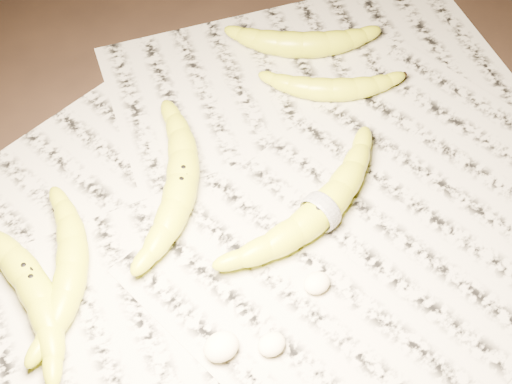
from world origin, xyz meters
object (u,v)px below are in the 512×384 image
banana_upper_a (332,88)px  banana_center (182,181)px  banana_left_b (71,268)px  banana_taped (321,210)px  banana_upper_b (303,43)px  banana_left_a (28,278)px

banana_upper_a → banana_center: bearing=-139.6°
banana_left_b → banana_center: (0.16, 0.04, 0.00)m
banana_left_b → banana_upper_a: 0.42m
banana_taped → banana_upper_b: size_ratio=1.29×
banana_left_a → banana_taped: banana_taped is taller
banana_left_a → banana_upper_a: 0.46m
banana_center → banana_upper_b: bearing=-28.6°
banana_center → banana_left_b: bearing=139.8°
banana_left_b → banana_upper_b: same height
banana_upper_b → banana_center: bearing=-121.8°
banana_left_b → banana_upper_a: (0.41, 0.07, -0.00)m
banana_center → banana_taped: bearing=-100.9°
banana_taped → banana_center: bearing=118.3°
banana_left_b → banana_taped: (0.28, -0.09, 0.00)m
banana_left_a → banana_taped: size_ratio=0.90×
banana_left_a → banana_upper_b: bearing=-76.6°
banana_left_a → banana_center: size_ratio=0.98×
banana_left_b → banana_upper_a: banana_left_b is taller
banana_upper_a → banana_upper_b: 0.09m
banana_upper_a → banana_left_b: bearing=-137.1°
banana_left_a → banana_left_b: (0.04, -0.01, -0.00)m
banana_left_a → banana_upper_a: (0.46, 0.05, -0.00)m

